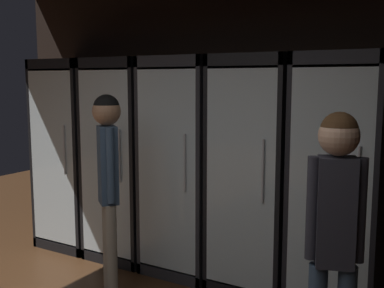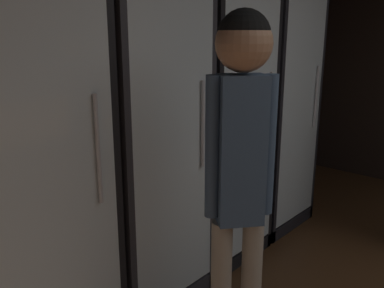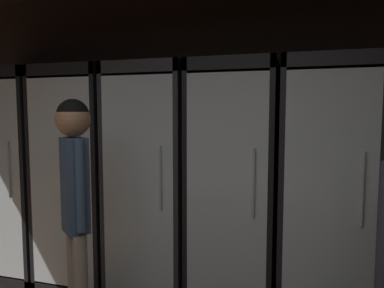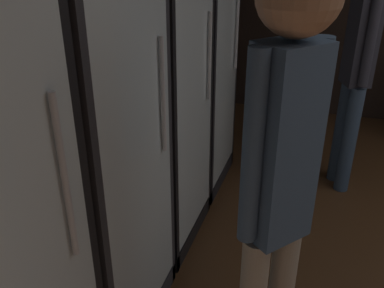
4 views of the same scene
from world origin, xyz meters
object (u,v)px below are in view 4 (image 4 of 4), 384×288
Objects in this scene: shopper_near at (282,155)px; shopper_far at (360,52)px; cooler_right at (132,82)px; cooler_far_right at (175,54)px; cooler_center at (58,131)px.

shopper_near is 1.03× the size of shopper_far.
cooler_right reaches higher than shopper_near.
cooler_right is 1.23× the size of shopper_far.
cooler_far_right is 1.19× the size of shopper_near.
shopper_near is (-0.19, -0.93, 0.13)m from cooler_center.
cooler_far_right is 1.27m from shopper_far.
cooler_far_right reaches higher than shopper_far.
cooler_right is at bearing 128.32° from shopper_far.
cooler_far_right is (1.43, 0.00, -0.00)m from cooler_center.
shopper_near reaches higher than shopper_far.
shopper_near is (-0.90, -0.93, 0.13)m from cooler_right.
cooler_center is 0.72m from cooler_right.
shopper_far is (0.26, -1.24, 0.04)m from cooler_far_right.
cooler_center is at bearing -179.98° from cooler_right.
shopper_near is 1.91m from shopper_far.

